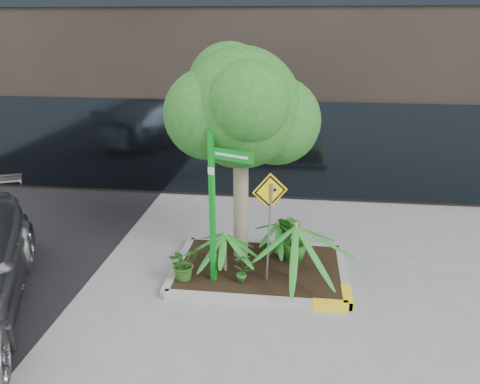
# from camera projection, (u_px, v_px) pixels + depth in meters

# --- Properties ---
(ground) EXTENTS (80.00, 80.00, 0.00)m
(ground) POSITION_uv_depth(u_px,v_px,m) (248.00, 280.00, 8.89)
(ground) COLOR gray
(ground) RESTS_ON ground
(planter) EXTENTS (3.35, 2.36, 0.15)m
(planter) POSITION_uv_depth(u_px,v_px,m) (261.00, 269.00, 9.08)
(planter) COLOR #9E9E99
(planter) RESTS_ON ground
(tree) EXTENTS (2.87, 2.54, 4.30)m
(tree) POSITION_uv_depth(u_px,v_px,m) (241.00, 108.00, 8.55)
(tree) COLOR tan
(tree) RESTS_ON ground
(palm_front) EXTENTS (1.27, 1.27, 1.41)m
(palm_front) POSITION_uv_depth(u_px,v_px,m) (296.00, 226.00, 8.31)
(palm_front) COLOR tan
(palm_front) RESTS_ON ground
(palm_left) EXTENTS (0.92, 0.92, 1.02)m
(palm_left) POSITION_uv_depth(u_px,v_px,m) (225.00, 234.00, 8.70)
(palm_left) COLOR tan
(palm_left) RESTS_ON ground
(palm_back) EXTENTS (0.78, 0.78, 0.87)m
(palm_back) POSITION_uv_depth(u_px,v_px,m) (278.00, 224.00, 9.41)
(palm_back) COLOR tan
(palm_back) RESTS_ON ground
(shrub_a) EXTENTS (0.80, 0.80, 0.64)m
(shrub_a) POSITION_uv_depth(u_px,v_px,m) (184.00, 263.00, 8.55)
(shrub_a) COLOR #2A5B1A
(shrub_a) RESTS_ON planter
(shrub_b) EXTENTS (0.54, 0.54, 0.90)m
(shrub_b) POSITION_uv_depth(u_px,v_px,m) (295.00, 239.00, 9.21)
(shrub_b) COLOR #285F1C
(shrub_b) RESTS_ON planter
(shrub_c) EXTENTS (0.42, 0.42, 0.60)m
(shrub_c) POSITION_uv_depth(u_px,v_px,m) (242.00, 268.00, 8.43)
(shrub_c) COLOR #28661F
(shrub_c) RESTS_ON planter
(shrub_d) EXTENTS (0.60, 0.60, 0.77)m
(shrub_d) POSITION_uv_depth(u_px,v_px,m) (285.00, 233.00, 9.63)
(shrub_d) COLOR #1B5C1A
(shrub_d) RESTS_ON planter
(street_sign_post) EXTENTS (0.80, 1.08, 2.94)m
(street_sign_post) POSITION_uv_depth(u_px,v_px,m) (217.00, 194.00, 8.08)
(street_sign_post) COLOR #0E9F24
(street_sign_post) RESTS_ON ground
(cattle_sign) EXTENTS (0.59, 0.28, 2.09)m
(cattle_sign) POSITION_uv_depth(u_px,v_px,m) (270.00, 210.00, 8.06)
(cattle_sign) COLOR slate
(cattle_sign) RESTS_ON ground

